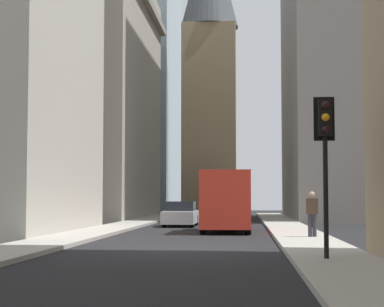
# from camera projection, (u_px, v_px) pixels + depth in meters

# --- Properties ---
(ground_plane) EXTENTS (135.00, 135.00, 0.00)m
(ground_plane) POSITION_uv_depth(u_px,v_px,m) (173.00, 249.00, 21.16)
(ground_plane) COLOR black
(sidewalk_right) EXTENTS (90.00, 2.20, 0.14)m
(sidewalk_right) POSITION_uv_depth(u_px,v_px,m) (33.00, 246.00, 21.52)
(sidewalk_right) COLOR #A8A399
(sidewalk_right) RESTS_ON ground_plane
(sidewalk_left) EXTENTS (90.00, 2.20, 0.14)m
(sidewalk_left) POSITION_uv_depth(u_px,v_px,m) (318.00, 248.00, 20.82)
(sidewalk_left) COLOR #A8A399
(sidewalk_left) RESTS_ON ground_plane
(building_right_far) EXTENTS (19.73, 10.50, 19.37)m
(building_right_far) POSITION_uv_depth(u_px,v_px,m) (83.00, 97.00, 53.90)
(building_right_far) COLOR #A8A091
(building_right_far) RESTS_ON ground_plane
(church_spire) EXTENTS (5.68, 5.68, 29.68)m
(church_spire) POSITION_uv_depth(u_px,v_px,m) (210.00, 57.00, 66.52)
(church_spire) COLOR #9E8966
(church_spire) RESTS_ON ground_plane
(delivery_truck) EXTENTS (6.46, 2.25, 2.84)m
(delivery_truck) POSITION_uv_depth(u_px,v_px,m) (227.00, 201.00, 32.18)
(delivery_truck) COLOR red
(delivery_truck) RESTS_ON ground_plane
(sedan_silver) EXTENTS (4.30, 1.78, 1.42)m
(sedan_silver) POSITION_uv_depth(u_px,v_px,m) (181.00, 215.00, 38.45)
(sedan_silver) COLOR #B7BABF
(sedan_silver) RESTS_ON ground_plane
(traffic_light_foreground) EXTENTS (0.43, 0.52, 4.00)m
(traffic_light_foreground) POSITION_uv_depth(u_px,v_px,m) (325.00, 139.00, 16.67)
(traffic_light_foreground) COLOR black
(traffic_light_foreground) RESTS_ON sidewalk_left
(pedestrian) EXTENTS (0.26, 0.44, 1.72)m
(pedestrian) POSITION_uv_depth(u_px,v_px,m) (312.00, 212.00, 25.74)
(pedestrian) COLOR #33333D
(pedestrian) RESTS_ON sidewalk_left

